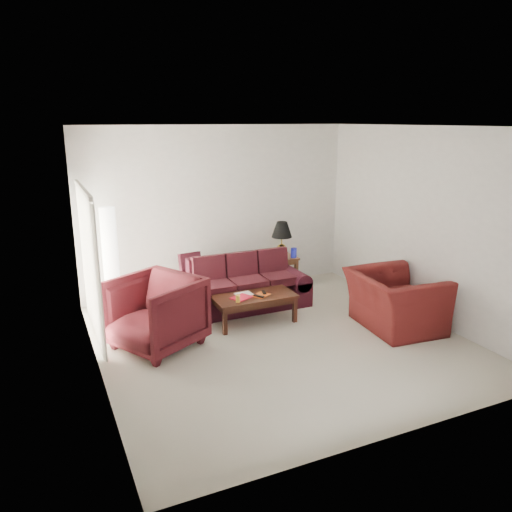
{
  "coord_description": "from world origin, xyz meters",
  "views": [
    {
      "loc": [
        -3.05,
        -5.91,
        3.09
      ],
      "look_at": [
        0.0,
        0.85,
        1.05
      ],
      "focal_mm": 35.0,
      "sensor_mm": 36.0,
      "label": 1
    }
  ],
  "objects_px": {
    "armchair_right": "(395,301)",
    "coffee_table": "(254,308)",
    "armchair_left": "(155,313)",
    "sofa": "(246,283)",
    "end_table": "(280,271)",
    "floor_lamp": "(111,261)"
  },
  "relations": [
    {
      "from": "armchair_right",
      "to": "armchair_left",
      "type": "bearing_deg",
      "value": 81.61
    },
    {
      "from": "sofa",
      "to": "armchair_left",
      "type": "height_order",
      "value": "armchair_left"
    },
    {
      "from": "end_table",
      "to": "sofa",
      "type": "bearing_deg",
      "value": -143.85
    },
    {
      "from": "armchair_left",
      "to": "armchair_right",
      "type": "distance_m",
      "value": 3.56
    },
    {
      "from": "sofa",
      "to": "floor_lamp",
      "type": "distance_m",
      "value": 2.23
    },
    {
      "from": "floor_lamp",
      "to": "armchair_left",
      "type": "xyz_separation_m",
      "value": [
        0.34,
        -1.55,
        -0.38
      ]
    },
    {
      "from": "sofa",
      "to": "armchair_left",
      "type": "bearing_deg",
      "value": -158.92
    },
    {
      "from": "floor_lamp",
      "to": "coffee_table",
      "type": "relative_size",
      "value": 1.39
    },
    {
      "from": "sofa",
      "to": "floor_lamp",
      "type": "height_order",
      "value": "floor_lamp"
    },
    {
      "from": "sofa",
      "to": "end_table",
      "type": "height_order",
      "value": "sofa"
    },
    {
      "from": "sofa",
      "to": "end_table",
      "type": "distance_m",
      "value": 1.29
    },
    {
      "from": "sofa",
      "to": "coffee_table",
      "type": "relative_size",
      "value": 1.65
    },
    {
      "from": "armchair_left",
      "to": "sofa",
      "type": "bearing_deg",
      "value": 87.58
    },
    {
      "from": "armchair_right",
      "to": "coffee_table",
      "type": "height_order",
      "value": "armchair_right"
    },
    {
      "from": "floor_lamp",
      "to": "coffee_table",
      "type": "xyz_separation_m",
      "value": [
        1.94,
        -1.3,
        -0.67
      ]
    },
    {
      "from": "sofa",
      "to": "armchair_right",
      "type": "height_order",
      "value": "sofa"
    },
    {
      "from": "sofa",
      "to": "armchair_left",
      "type": "xyz_separation_m",
      "value": [
        -1.73,
        -0.88,
        0.08
      ]
    },
    {
      "from": "floor_lamp",
      "to": "coffee_table",
      "type": "distance_m",
      "value": 2.43
    },
    {
      "from": "sofa",
      "to": "armchair_right",
      "type": "distance_m",
      "value": 2.42
    },
    {
      "from": "end_table",
      "to": "armchair_left",
      "type": "bearing_deg",
      "value": -149.46
    },
    {
      "from": "floor_lamp",
      "to": "armchair_right",
      "type": "xyz_separation_m",
      "value": [
        3.8,
        -2.37,
        -0.46
      ]
    },
    {
      "from": "armchair_right",
      "to": "coffee_table",
      "type": "relative_size",
      "value": 1.03
    }
  ]
}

